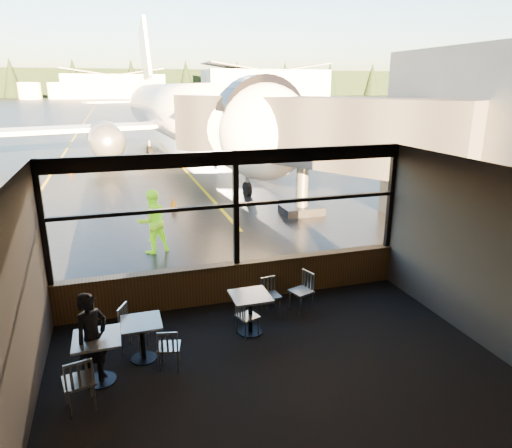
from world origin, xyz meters
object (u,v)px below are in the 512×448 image
cafe_table_left (99,360)px  cone_nose (173,204)px  chair_mid_s (169,347)px  chair_mid_w (134,328)px  ground_crew (152,221)px  chair_near_w (248,317)px  passenger (92,339)px  chair_near_n (271,296)px  cafe_table_near (250,314)px  airliner (183,74)px  cone_wing (70,169)px  chair_near_e (301,292)px  chair_left_s (79,381)px  jet_bridge (294,155)px  cafe_table_mid (143,341)px

cafe_table_left → cone_nose: size_ratio=1.62×
chair_mid_s → chair_mid_w: bearing=139.5°
ground_crew → chair_near_w: bearing=84.3°
chair_near_w → chair_mid_w: 2.20m
cafe_table_left → passenger: passenger is taller
chair_near_n → cafe_table_near: bearing=40.6°
airliner → passenger: bearing=-106.6°
ground_crew → cafe_table_left: bearing=57.1°
cone_nose → cone_wing: size_ratio=1.22×
cafe_table_left → chair_near_e: chair_near_e is taller
chair_near_n → cone_nose: size_ratio=1.53×
cafe_table_near → passenger: 3.08m
cone_nose → chair_left_s: bearing=-104.4°
cafe_table_left → chair_near_n: cafe_table_left is taller
chair_mid_s → jet_bridge: bearing=67.9°
cafe_table_left → passenger: bearing=155.1°
jet_bridge → cone_wing: jet_bridge is taller
cone_nose → chair_mid_s: bearing=-97.8°
jet_bridge → chair_near_w: size_ratio=14.29×
chair_near_n → cafe_table_left: bearing=17.5°
airliner → chair_near_e: 23.79m
cafe_table_left → cone_wing: (-1.93, 20.92, -0.21)m
chair_mid_s → cone_wing: (-3.10, 20.86, -0.19)m
ground_crew → cone_wing: size_ratio=4.50×
cafe_table_near → ground_crew: (-1.43, 5.41, 0.54)m
chair_mid_s → passenger: passenger is taller
passenger → chair_near_e: bearing=-21.2°
chair_mid_w → passenger: 1.10m
airliner → chair_near_n: size_ratio=45.91×
chair_left_s → cone_nose: bearing=64.1°
cafe_table_mid → chair_near_w: size_ratio=0.97×
cafe_table_mid → chair_near_e: 3.62m
chair_near_w → passenger: 2.99m
cafe_table_mid → cone_nose: (1.92, 10.45, -0.13)m
cafe_table_mid → ground_crew: (0.71, 5.73, 0.57)m
cafe_table_left → ground_crew: size_ratio=0.44×
cafe_table_left → chair_mid_w: bearing=53.2°
chair_near_n → ground_crew: (-2.11, 4.71, 0.56)m
cafe_table_mid → cone_nose: bearing=79.6°
chair_mid_w → cone_wing: (-2.54, 20.10, -0.25)m
airliner → jet_bridge: (1.28, -16.76, -3.08)m
cafe_table_left → passenger: 0.40m
cafe_table_left → cone_wing: size_ratio=1.98×
chair_mid_w → cafe_table_mid: bearing=45.3°
cafe_table_mid → cafe_table_left: 0.87m
cafe_table_mid → ground_crew: ground_crew is taller
chair_near_w → chair_left_s: (-3.09, -1.33, 0.07)m
chair_near_e → chair_mid_s: 3.33m
chair_near_n → cone_wing: (-5.50, 19.44, -0.18)m
jet_bridge → cafe_table_near: jet_bridge is taller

